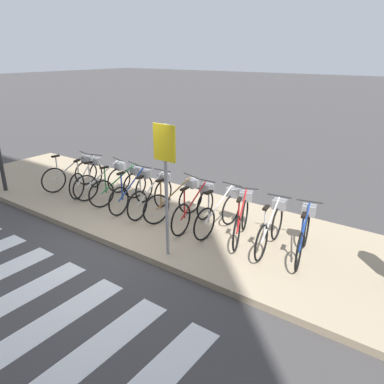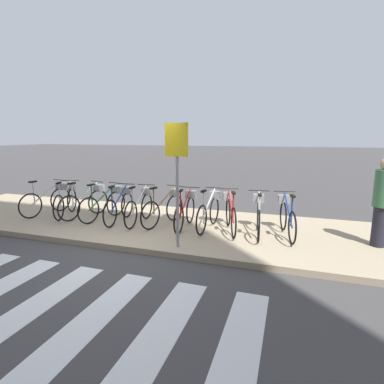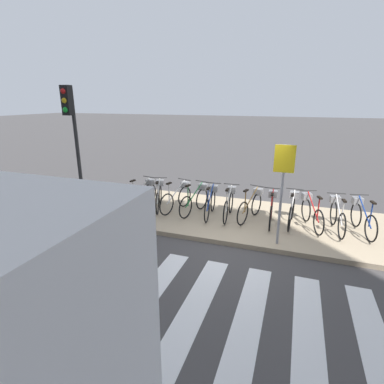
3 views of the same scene
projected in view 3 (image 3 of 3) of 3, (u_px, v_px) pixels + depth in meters
ground_plane at (227, 246)px, 7.18m from camera, size 120.00×120.00×0.00m
sidewalk at (240, 219)px, 8.67m from camera, size 13.54×3.34×0.12m
parked_bicycle_0 at (143, 193)px, 9.39m from camera, size 0.48×1.53×0.96m
parked_bicycle_1 at (159, 195)px, 9.25m from camera, size 0.65×1.48×0.96m
parked_bicycle_2 at (178, 196)px, 9.10m from camera, size 0.55×1.51×0.96m
parked_bicycle_3 at (196, 199)px, 8.88m from camera, size 0.53×1.52×0.96m
parked_bicycle_4 at (211, 201)px, 8.66m from camera, size 0.46×1.55×0.96m
parked_bicycle_5 at (229, 203)px, 8.53m from camera, size 0.46×1.56×0.96m
parked_bicycle_6 at (251, 204)px, 8.40m from camera, size 0.58×1.51×0.96m
parked_bicycle_7 at (272, 208)px, 8.14m from camera, size 0.46×1.56×0.96m
parked_bicycle_8 at (292, 209)px, 8.08m from camera, size 0.46×1.55×0.96m
parked_bicycle_9 at (311, 211)px, 7.91m from camera, size 0.63×1.49×0.96m
parked_bicycle_10 at (337, 214)px, 7.68m from camera, size 0.46×1.55×0.96m
parked_bicycle_11 at (362, 216)px, 7.56m from camera, size 0.51×1.53×0.96m
traffic_light at (72, 125)px, 7.99m from camera, size 0.24×0.40×3.60m
sign_post at (283, 179)px, 6.58m from camera, size 0.44×0.07×2.32m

